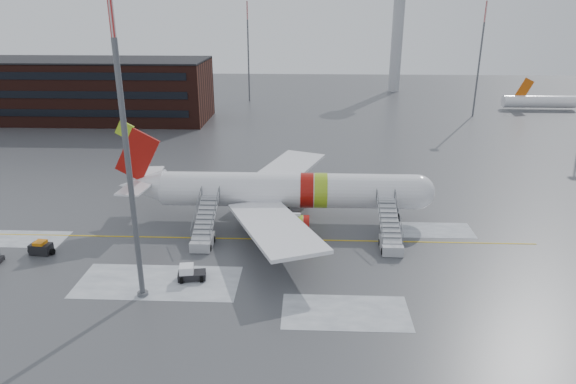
{
  "coord_description": "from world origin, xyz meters",
  "views": [
    {
      "loc": [
        6.94,
        -48.66,
        22.82
      ],
      "look_at": [
        4.78,
        2.3,
        4.0
      ],
      "focal_mm": 32.0,
      "sensor_mm": 36.0,
      "label": 1
    }
  ],
  "objects_px": {
    "baggage_tractor": "(41,248)",
    "light_mast_near": "(125,138)",
    "airliner": "(280,191)",
    "airstair_aft": "(204,234)",
    "pushback_tug": "(190,273)",
    "airstair_fwd": "(390,237)"
  },
  "relations": [
    {
      "from": "airliner",
      "to": "light_mast_near",
      "type": "bearing_deg",
      "value": -122.55
    },
    {
      "from": "airstair_fwd",
      "to": "airstair_aft",
      "type": "xyz_separation_m",
      "value": [
        -18.59,
        0.0,
        0.0
      ]
    },
    {
      "from": "pushback_tug",
      "to": "airliner",
      "type": "bearing_deg",
      "value": 62.49
    },
    {
      "from": "airliner",
      "to": "baggage_tractor",
      "type": "bearing_deg",
      "value": -157.31
    },
    {
      "from": "airliner",
      "to": "airstair_fwd",
      "type": "height_order",
      "value": "airliner"
    },
    {
      "from": "pushback_tug",
      "to": "light_mast_near",
      "type": "relative_size",
      "value": 0.1
    },
    {
      "from": "airliner",
      "to": "airstair_aft",
      "type": "relative_size",
      "value": 4.55
    },
    {
      "from": "baggage_tractor",
      "to": "light_mast_near",
      "type": "bearing_deg",
      "value": -30.09
    },
    {
      "from": "airstair_aft",
      "to": "light_mast_near",
      "type": "distance_m",
      "value": 16.18
    },
    {
      "from": "airliner",
      "to": "airstair_fwd",
      "type": "xyz_separation_m",
      "value": [
        11.26,
        -6.54,
        -2.35
      ]
    },
    {
      "from": "pushback_tug",
      "to": "airstair_fwd",
      "type": "bearing_deg",
      "value": 21.32
    },
    {
      "from": "airliner",
      "to": "airstair_aft",
      "type": "bearing_deg",
      "value": -138.27
    },
    {
      "from": "airstair_fwd",
      "to": "baggage_tractor",
      "type": "bearing_deg",
      "value": -175.06
    },
    {
      "from": "pushback_tug",
      "to": "airstair_aft",
      "type": "bearing_deg",
      "value": 91.43
    },
    {
      "from": "airliner",
      "to": "airstair_aft",
      "type": "distance_m",
      "value": 10.1
    },
    {
      "from": "baggage_tractor",
      "to": "light_mast_near",
      "type": "height_order",
      "value": "light_mast_near"
    },
    {
      "from": "pushback_tug",
      "to": "light_mast_near",
      "type": "height_order",
      "value": "light_mast_near"
    },
    {
      "from": "airstair_fwd",
      "to": "light_mast_near",
      "type": "distance_m",
      "value": 26.95
    },
    {
      "from": "airstair_aft",
      "to": "pushback_tug",
      "type": "relative_size",
      "value": 2.98
    },
    {
      "from": "pushback_tug",
      "to": "light_mast_near",
      "type": "bearing_deg",
      "value": -140.7
    },
    {
      "from": "airstair_fwd",
      "to": "airliner",
      "type": "bearing_deg",
      "value": 149.87
    },
    {
      "from": "airliner",
      "to": "airstair_fwd",
      "type": "distance_m",
      "value": 13.23
    }
  ]
}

